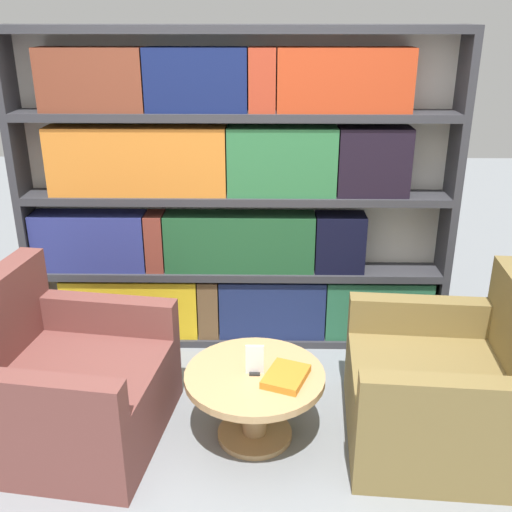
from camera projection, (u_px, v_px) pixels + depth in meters
The scene contains 7 objects.
ground_plane at pixel (228, 459), 3.10m from camera, with size 14.00×14.00×0.00m, color gray.
bookshelf at pixel (231, 202), 3.90m from camera, with size 2.81×0.30×2.09m.
armchair_left at pixel (64, 387), 3.18m from camera, with size 1.05×1.06×0.89m.
armchair_right at pixel (448, 392), 3.15m from camera, with size 1.00×1.01×0.89m.
coffee_table at pixel (255, 391), 3.17m from camera, with size 0.74×0.74×0.40m.
table_sign at pixel (255, 361), 3.10m from camera, with size 0.09×0.06×0.17m.
stray_book at pixel (286, 376), 3.06m from camera, with size 0.27×0.31×0.04m.
Camera 1 is at (0.18, -2.47, 2.14)m, focal length 42.00 mm.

